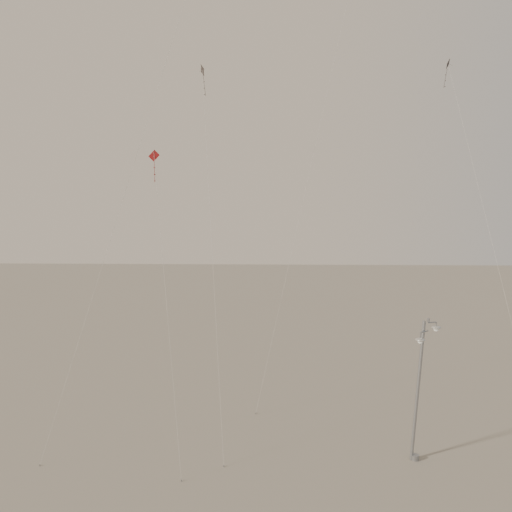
{
  "coord_description": "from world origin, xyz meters",
  "views": [
    {
      "loc": [
        -2.07,
        -26.98,
        15.29
      ],
      "look_at": [
        -3.0,
        5.0,
        11.2
      ],
      "focal_mm": 40.0,
      "sensor_mm": 36.0,
      "label": 1
    }
  ],
  "objects": [
    {
      "name": "kite_1",
      "position": [
        -6.4,
        10.89,
        17.4
      ],
      "size": [
        2.48,
        11.89,
        23.44
      ],
      "rotation": [
        0.0,
        0.0,
        -0.84
      ],
      "color": "#2C2524",
      "rests_on": "ground"
    },
    {
      "name": "kite_0",
      "position": [
        -7.95,
        10.84,
        25.93
      ],
      "size": [
        9.2,
        11.7,
        33.97
      ],
      "rotation": [
        0.0,
        0.0,
        0.48
      ],
      "color": "maroon",
      "rests_on": "ground"
    },
    {
      "name": "kite_3",
      "position": [
        -8.25,
        4.13,
        12.79
      ],
      "size": [
        2.36,
        4.88,
        17.15
      ],
      "rotation": [
        0.0,
        0.0,
        0.14
      ],
      "color": "maroon",
      "rests_on": "ground"
    },
    {
      "name": "kite_4",
      "position": [
        11.05,
        12.93,
        18.5
      ],
      "size": [
        1.38,
        17.26,
        24.44
      ],
      "rotation": [
        0.0,
        0.0,
        1.48
      ],
      "color": "#2C2524",
      "rests_on": "ground"
    },
    {
      "name": "ground",
      "position": [
        0.0,
        0.0,
        0.0
      ],
      "size": [
        160.0,
        160.0,
        0.0
      ],
      "primitive_type": "plane",
      "color": "gray",
      "rests_on": "ground"
    },
    {
      "name": "street_lamp",
      "position": [
        6.03,
        3.25,
        4.3
      ],
      "size": [
        1.48,
        1.03,
        8.07
      ],
      "color": "#96999E",
      "rests_on": "ground"
    }
  ]
}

